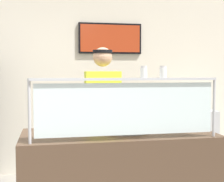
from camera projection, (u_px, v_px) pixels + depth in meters
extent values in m
cube|color=silver|center=(89.00, 81.00, 4.89)|extent=(6.11, 0.08, 2.70)
cube|color=black|center=(110.00, 39.00, 4.85)|extent=(0.95, 0.04, 0.45)
cube|color=#B23819|center=(111.00, 38.00, 4.83)|extent=(0.90, 0.01, 0.40)
cylinder|color=#B2B5BC|center=(29.00, 111.00, 2.45)|extent=(0.02, 0.02, 0.50)
cylinder|color=#B2B5BC|center=(214.00, 107.00, 2.74)|extent=(0.02, 0.02, 0.50)
cube|color=silver|center=(127.00, 109.00, 2.59)|extent=(1.45, 0.01, 0.42)
cube|color=#B2B5BC|center=(127.00, 79.00, 2.58)|extent=(1.51, 0.06, 0.02)
cylinder|color=#9EA0A8|center=(125.00, 130.00, 2.99)|extent=(0.48, 0.48, 0.01)
cylinder|color=tan|center=(125.00, 129.00, 2.99)|extent=(0.46, 0.46, 0.02)
cylinder|color=gold|center=(125.00, 127.00, 2.99)|extent=(0.40, 0.40, 0.01)
cube|color=#ADAFB7|center=(130.00, 127.00, 2.98)|extent=(0.15, 0.29, 0.01)
cylinder|color=white|center=(144.00, 73.00, 2.60)|extent=(0.06, 0.06, 0.08)
cylinder|color=white|center=(144.00, 74.00, 2.60)|extent=(0.05, 0.05, 0.05)
cylinder|color=silver|center=(144.00, 67.00, 2.60)|extent=(0.05, 0.05, 0.02)
cylinder|color=white|center=(163.00, 73.00, 2.63)|extent=(0.06, 0.06, 0.08)
cylinder|color=red|center=(163.00, 74.00, 2.63)|extent=(0.05, 0.05, 0.05)
cylinder|color=silver|center=(163.00, 67.00, 2.63)|extent=(0.05, 0.05, 0.02)
cylinder|color=#23232D|center=(93.00, 164.00, 3.58)|extent=(0.13, 0.13, 0.95)
cylinder|color=#23232D|center=(112.00, 163.00, 3.63)|extent=(0.13, 0.13, 0.95)
cube|color=#D8EA33|center=(103.00, 96.00, 3.56)|extent=(0.38, 0.21, 0.55)
sphere|color=tan|center=(103.00, 57.00, 3.53)|extent=(0.21, 0.21, 0.21)
cylinder|color=black|center=(103.00, 52.00, 3.53)|extent=(0.21, 0.21, 0.04)
cylinder|color=tan|center=(123.00, 107.00, 3.38)|extent=(0.08, 0.34, 0.08)
cube|color=#B7BABF|center=(188.00, 142.00, 4.74)|extent=(0.70, 0.55, 0.94)
cube|color=silver|center=(188.00, 108.00, 4.70)|extent=(0.47, 0.47, 0.04)
cube|color=silver|center=(188.00, 105.00, 4.70)|extent=(0.48, 0.48, 0.04)
cube|color=silver|center=(189.00, 102.00, 4.70)|extent=(0.46, 0.46, 0.04)
cube|color=silver|center=(189.00, 99.00, 4.70)|extent=(0.47, 0.47, 0.04)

